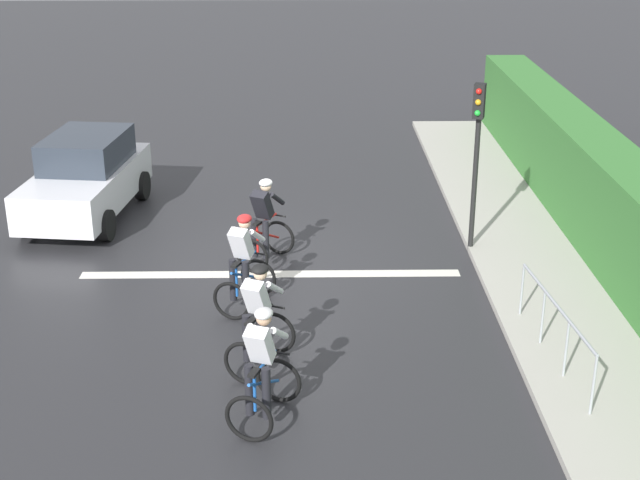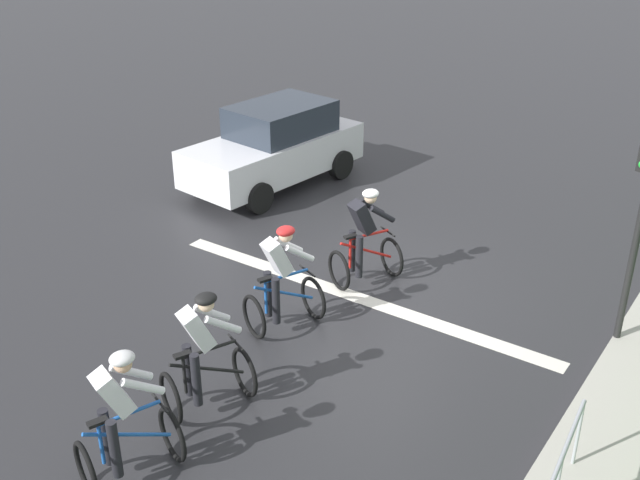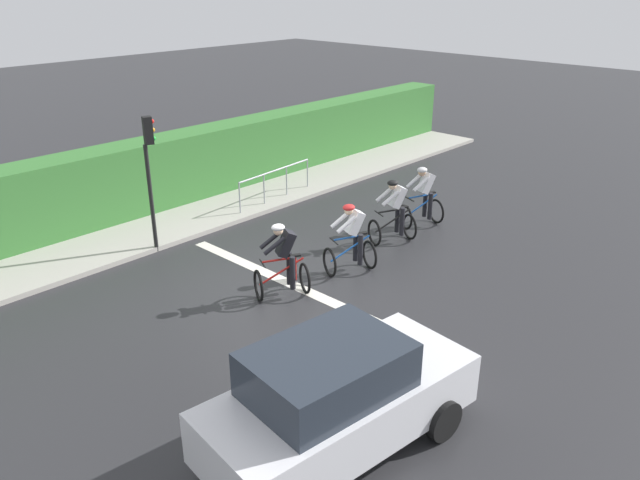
{
  "view_description": "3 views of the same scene",
  "coord_description": "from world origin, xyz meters",
  "px_view_note": "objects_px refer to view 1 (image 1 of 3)",
  "views": [
    {
      "loc": [
        -0.67,
        15.6,
        6.8
      ],
      "look_at": [
        -0.91,
        0.67,
        0.79
      ],
      "focal_mm": 50.56,
      "sensor_mm": 36.0,
      "label": 1
    },
    {
      "loc": [
        -5.59,
        9.43,
        6.22
      ],
      "look_at": [
        0.19,
        1.09,
        1.24
      ],
      "focal_mm": 42.45,
      "sensor_mm": 36.0,
      "label": 2
    },
    {
      "loc": [
        8.79,
        -8.18,
        6.36
      ],
      "look_at": [
        0.18,
        0.97,
        0.99
      ],
      "focal_mm": 35.19,
      "sensor_mm": 36.0,
      "label": 3
    }
  ],
  "objects_px": {
    "cyclist_fourth": "(264,225)",
    "pedestrian_railing_kerbside": "(555,320)",
    "cyclist_second": "(259,321)",
    "car_white": "(86,177)",
    "traffic_light_near_crossing": "(477,143)",
    "cyclist_lead": "(262,371)",
    "cyclist_mid": "(243,265)"
  },
  "relations": [
    {
      "from": "cyclist_lead",
      "to": "cyclist_fourth",
      "type": "distance_m",
      "value": 5.37
    },
    {
      "from": "cyclist_mid",
      "to": "cyclist_second",
      "type": "bearing_deg",
      "value": 99.71
    },
    {
      "from": "cyclist_lead",
      "to": "cyclist_mid",
      "type": "xyz_separation_m",
      "value": [
        0.47,
        -3.48,
        0.0
      ]
    },
    {
      "from": "cyclist_mid",
      "to": "pedestrian_railing_kerbside",
      "type": "bearing_deg",
      "value": 156.68
    },
    {
      "from": "cyclist_lead",
      "to": "cyclist_second",
      "type": "height_order",
      "value": "same"
    },
    {
      "from": "pedestrian_railing_kerbside",
      "to": "cyclist_lead",
      "type": "bearing_deg",
      "value": 18.86
    },
    {
      "from": "traffic_light_near_crossing",
      "to": "cyclist_second",
      "type": "bearing_deg",
      "value": 48.73
    },
    {
      "from": "car_white",
      "to": "cyclist_fourth",
      "type": "bearing_deg",
      "value": 145.54
    },
    {
      "from": "car_white",
      "to": "traffic_light_near_crossing",
      "type": "relative_size",
      "value": 1.28
    },
    {
      "from": "cyclist_mid",
      "to": "traffic_light_near_crossing",
      "type": "relative_size",
      "value": 0.5
    },
    {
      "from": "car_white",
      "to": "traffic_light_near_crossing",
      "type": "height_order",
      "value": "traffic_light_near_crossing"
    },
    {
      "from": "cyclist_lead",
      "to": "pedestrian_railing_kerbside",
      "type": "xyz_separation_m",
      "value": [
        -4.25,
        -1.45,
        -0.03
      ]
    },
    {
      "from": "cyclist_mid",
      "to": "traffic_light_near_crossing",
      "type": "xyz_separation_m",
      "value": [
        -4.24,
        -2.37,
        1.43
      ]
    },
    {
      "from": "cyclist_second",
      "to": "car_white",
      "type": "height_order",
      "value": "car_white"
    },
    {
      "from": "cyclist_mid",
      "to": "traffic_light_near_crossing",
      "type": "height_order",
      "value": "traffic_light_near_crossing"
    },
    {
      "from": "cyclist_second",
      "to": "traffic_light_near_crossing",
      "type": "distance_m",
      "value": 6.06
    },
    {
      "from": "cyclist_second",
      "to": "cyclist_fourth",
      "type": "bearing_deg",
      "value": -88.81
    },
    {
      "from": "car_white",
      "to": "cyclist_mid",
      "type": "bearing_deg",
      "value": 128.57
    },
    {
      "from": "cyclist_second",
      "to": "cyclist_fourth",
      "type": "height_order",
      "value": "same"
    },
    {
      "from": "cyclist_second",
      "to": "pedestrian_railing_kerbside",
      "type": "xyz_separation_m",
      "value": [
        -4.36,
        -0.03,
        -0.03
      ]
    },
    {
      "from": "cyclist_lead",
      "to": "cyclist_fourth",
      "type": "xyz_separation_m",
      "value": [
        0.2,
        -5.37,
        0.0
      ]
    },
    {
      "from": "cyclist_fourth",
      "to": "traffic_light_near_crossing",
      "type": "xyz_separation_m",
      "value": [
        -3.97,
        -0.49,
        1.43
      ]
    },
    {
      "from": "cyclist_lead",
      "to": "car_white",
      "type": "bearing_deg",
      "value": -62.95
    },
    {
      "from": "cyclist_second",
      "to": "car_white",
      "type": "xyz_separation_m",
      "value": [
        4.0,
        -6.63,
        0.08
      ]
    },
    {
      "from": "pedestrian_railing_kerbside",
      "to": "cyclist_mid",
      "type": "bearing_deg",
      "value": -23.32
    },
    {
      "from": "cyclist_lead",
      "to": "cyclist_fourth",
      "type": "relative_size",
      "value": 1.0
    },
    {
      "from": "cyclist_second",
      "to": "cyclist_mid",
      "type": "distance_m",
      "value": 2.09
    },
    {
      "from": "cyclist_fourth",
      "to": "pedestrian_railing_kerbside",
      "type": "height_order",
      "value": "cyclist_fourth"
    },
    {
      "from": "cyclist_mid",
      "to": "cyclist_lead",
      "type": "bearing_deg",
      "value": 97.66
    },
    {
      "from": "cyclist_second",
      "to": "pedestrian_railing_kerbside",
      "type": "relative_size",
      "value": 0.55
    },
    {
      "from": "cyclist_second",
      "to": "traffic_light_near_crossing",
      "type": "height_order",
      "value": "traffic_light_near_crossing"
    },
    {
      "from": "cyclist_lead",
      "to": "traffic_light_near_crossing",
      "type": "bearing_deg",
      "value": -122.81
    }
  ]
}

